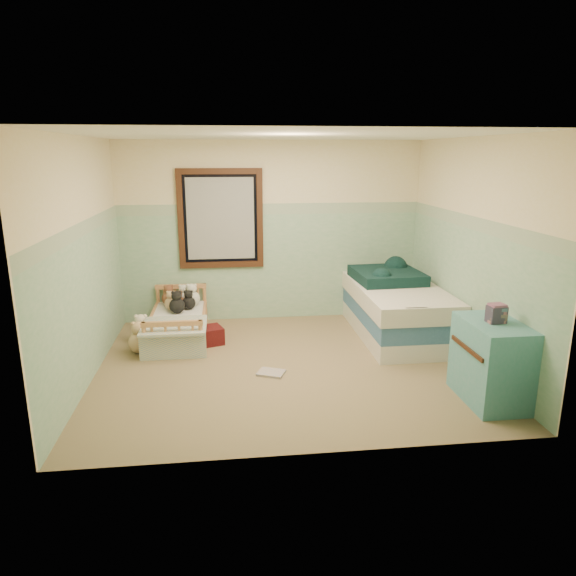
{
  "coord_description": "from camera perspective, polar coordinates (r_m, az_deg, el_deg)",
  "views": [
    {
      "loc": [
        -0.63,
        -5.43,
        2.32
      ],
      "look_at": [
        0.06,
        0.35,
        0.81
      ],
      "focal_mm": 32.41,
      "sensor_mm": 36.0,
      "label": 1
    }
  ],
  "objects": [
    {
      "name": "extra_plush_3",
      "position": [
        7.17,
        -11.89,
        -1.49
      ],
      "size": [
        0.16,
        0.16,
        0.16
      ],
      "primitive_type": "sphere",
      "color": "brown",
      "rests_on": "toddler_mattress"
    },
    {
      "name": "wall_left",
      "position": [
        5.72,
        -21.61,
        2.74
      ],
      "size": [
        0.04,
        3.6,
        2.5
      ],
      "primitive_type": "cube",
      "color": "beige",
      "rests_on": "floor"
    },
    {
      "name": "floor",
      "position": [
        5.94,
        -0.2,
        -8.55
      ],
      "size": [
        4.2,
        3.6,
        0.02
      ],
      "primitive_type": "cube",
      "color": "brown",
      "rests_on": "ground"
    },
    {
      "name": "window_blinds",
      "position": [
        7.25,
        -7.41,
        7.54
      ],
      "size": [
        0.92,
        0.01,
        1.12
      ],
      "primitive_type": "cube",
      "color": "#BBBBB7",
      "rests_on": "window_frame"
    },
    {
      "name": "toddler_mattress",
      "position": [
        6.83,
        -12.0,
        -3.49
      ],
      "size": [
        0.64,
        1.35,
        0.12
      ],
      "primitive_type": "cube",
      "color": "white",
      "rests_on": "toddler_bed_frame"
    },
    {
      "name": "floor_book",
      "position": [
        5.71,
        -1.86,
        -9.28
      ],
      "size": [
        0.34,
        0.31,
        0.03
      ],
      "primitive_type": "cube",
      "rotation": [
        0.0,
        0.0,
        -0.4
      ],
      "color": "gold",
      "rests_on": "floor"
    },
    {
      "name": "extra_plush_1",
      "position": [
        7.27,
        -11.05,
        -1.23
      ],
      "size": [
        0.16,
        0.16,
        0.16
      ],
      "primitive_type": "sphere",
      "color": "silver",
      "rests_on": "toddler_mattress"
    },
    {
      "name": "extra_plush_2",
      "position": [
        7.17,
        -10.48,
        -1.16
      ],
      "size": [
        0.21,
        0.21,
        0.21
      ],
      "primitive_type": "sphere",
      "color": "silver",
      "rests_on": "toddler_mattress"
    },
    {
      "name": "window_frame",
      "position": [
        7.24,
        -7.41,
        7.53
      ],
      "size": [
        1.16,
        0.06,
        1.36
      ],
      "primitive_type": "cube",
      "color": "#3F1E0E",
      "rests_on": "wall_back"
    },
    {
      "name": "patchwork_quilt",
      "position": [
        6.4,
        -12.36,
        -4.06
      ],
      "size": [
        0.76,
        0.7,
        0.03
      ],
      "primitive_type": "cube",
      "color": "#749DBB",
      "rests_on": "toddler_mattress"
    },
    {
      "name": "book_stack",
      "position": [
        5.2,
        21.89,
        -2.69
      ],
      "size": [
        0.17,
        0.14,
        0.16
      ],
      "primitive_type": "cube",
      "rotation": [
        0.0,
        0.0,
        0.09
      ],
      "color": "#49342F",
      "rests_on": "dresser"
    },
    {
      "name": "ceiling",
      "position": [
        5.47,
        -0.22,
        16.54
      ],
      "size": [
        4.2,
        3.6,
        0.02
      ],
      "primitive_type": "cube",
      "color": "white",
      "rests_on": "wall_back"
    },
    {
      "name": "plush_bed_brown",
      "position": [
        7.28,
        -12.92,
        -1.13
      ],
      "size": [
        0.2,
        0.2,
        0.2
      ],
      "primitive_type": "sphere",
      "color": "brown",
      "rests_on": "toddler_mattress"
    },
    {
      "name": "red_pillow",
      "position": [
        6.61,
        -8.75,
        -5.18
      ],
      "size": [
        0.42,
        0.39,
        0.21
      ],
      "primitive_type": "cube",
      "rotation": [
        0.0,
        0.0,
        0.33
      ],
      "color": "maroon",
      "rests_on": "floor"
    },
    {
      "name": "plush_floor_cream",
      "position": [
        6.86,
        -15.75,
        -4.71
      ],
      "size": [
        0.24,
        0.24,
        0.24
      ],
      "primitive_type": "sphere",
      "color": "#FCE9CC",
      "rests_on": "floor"
    },
    {
      "name": "border_strip",
      "position": [
        7.28,
        -1.86,
        8.67
      ],
      "size": [
        4.2,
        0.01,
        0.15
      ],
      "primitive_type": "cube",
      "color": "#51765B",
      "rests_on": "wall_back"
    },
    {
      "name": "plush_floor_tan",
      "position": [
        6.49,
        -15.96,
        -5.74
      ],
      "size": [
        0.27,
        0.27,
        0.27
      ],
      "primitive_type": "sphere",
      "color": "tan",
      "rests_on": "floor"
    },
    {
      "name": "extra_plush_0",
      "position": [
        6.9,
        -12.08,
        -1.91
      ],
      "size": [
        0.2,
        0.2,
        0.2
      ],
      "primitive_type": "sphere",
      "color": "black",
      "rests_on": "toddler_mattress"
    },
    {
      "name": "plush_bed_white",
      "position": [
        7.26,
        -11.35,
        -1.08
      ],
      "size": [
        0.2,
        0.2,
        0.2
      ],
      "primitive_type": "sphere",
      "color": "silver",
      "rests_on": "toddler_mattress"
    },
    {
      "name": "wall_front",
      "position": [
        3.83,
        2.91,
        -1.68
      ],
      "size": [
        4.2,
        0.04,
        2.5
      ],
      "primitive_type": "cube",
      "color": "beige",
      "rests_on": "floor"
    },
    {
      "name": "teal_blanket",
      "position": [
        7.11,
        10.79,
        1.36
      ],
      "size": [
        0.89,
        0.94,
        0.14
      ],
      "primitive_type": "cube",
      "rotation": [
        0.0,
        0.0,
        0.05
      ],
      "color": "black",
      "rests_on": "twin_mattress"
    },
    {
      "name": "dresser",
      "position": [
        5.36,
        21.4,
        -7.55
      ],
      "size": [
        0.5,
        0.79,
        0.79
      ],
      "primitive_type": "cube",
      "color": "teal",
      "rests_on": "floor"
    },
    {
      "name": "wall_back",
      "position": [
        7.33,
        -1.85,
        6.15
      ],
      "size": [
        4.2,
        0.04,
        2.5
      ],
      "primitive_type": "cube",
      "color": "beige",
      "rests_on": "floor"
    },
    {
      "name": "wainscot_mint",
      "position": [
        7.41,
        -1.81,
        2.31
      ],
      "size": [
        4.2,
        0.01,
        1.5
      ],
      "primitive_type": "cube",
      "color": "#76A886",
      "rests_on": "floor"
    },
    {
      "name": "twin_bed_frame",
      "position": [
        7.02,
        11.67,
        -4.13
      ],
      "size": [
        0.99,
        1.99,
        0.22
      ],
      "primitive_type": "cube",
      "color": "white",
      "rests_on": "floor"
    },
    {
      "name": "wall_right",
      "position": [
        6.17,
        19.59,
        3.71
      ],
      "size": [
        0.04,
        3.6,
        2.5
      ],
      "primitive_type": "cube",
      "color": "beige",
      "rests_on": "floor"
    },
    {
      "name": "twin_mattress",
      "position": [
        6.89,
        11.86,
        -0.66
      ],
      "size": [
        1.03,
        2.03,
        0.22
      ],
      "primitive_type": "cube",
      "color": "silver",
      "rests_on": "twin_boxspring"
    },
    {
      "name": "twin_boxspring",
      "position": [
        6.95,
        11.77,
        -2.41
      ],
      "size": [
        0.99,
        1.99,
        0.22
      ],
      "primitive_type": "cube",
      "color": "#2D5583",
      "rests_on": "twin_bed_frame"
    },
    {
      "name": "plush_bed_tan",
      "position": [
        7.07,
        -12.68,
        -1.67
      ],
      "size": [
        0.18,
        0.18,
        0.18
      ],
      "primitive_type": "sphere",
      "color": "tan",
      "rests_on": "toddler_mattress"
    },
    {
      "name": "plush_bed_dark",
      "position": [
        7.05,
        -10.82,
        -1.62
      ],
      "size": [
        0.18,
        0.18,
        0.18
      ],
      "primitive_type": "sphere",
      "color": "black",
      "rests_on": "toddler_mattress"
    },
    {
      "name": "toddler_bed_frame",
      "position": [
        6.88,
        -11.94,
        -4.68
      ],
      "size": [
        0.7,
        1.41,
        0.18
      ],
      "primitive_type": "cube",
      "color": "#9E6A3B",
      "rests_on": "floor"
    }
  ]
}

